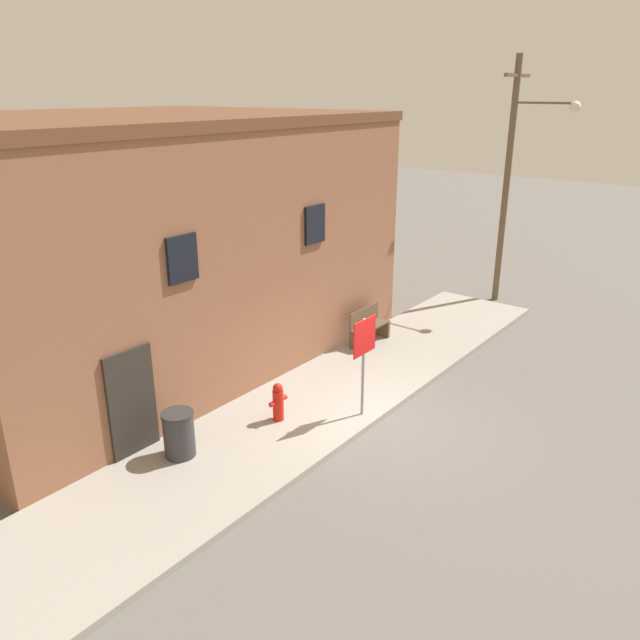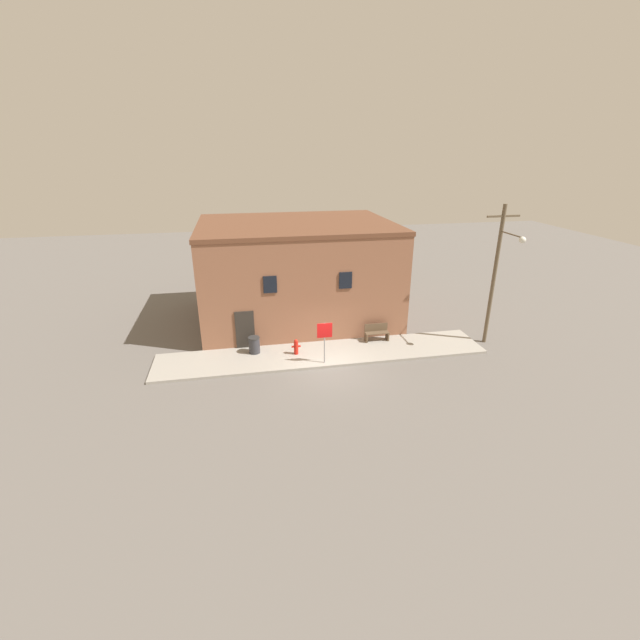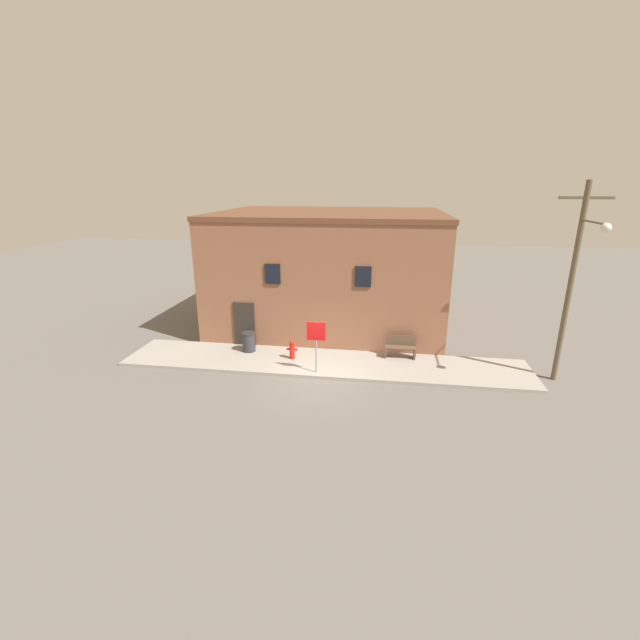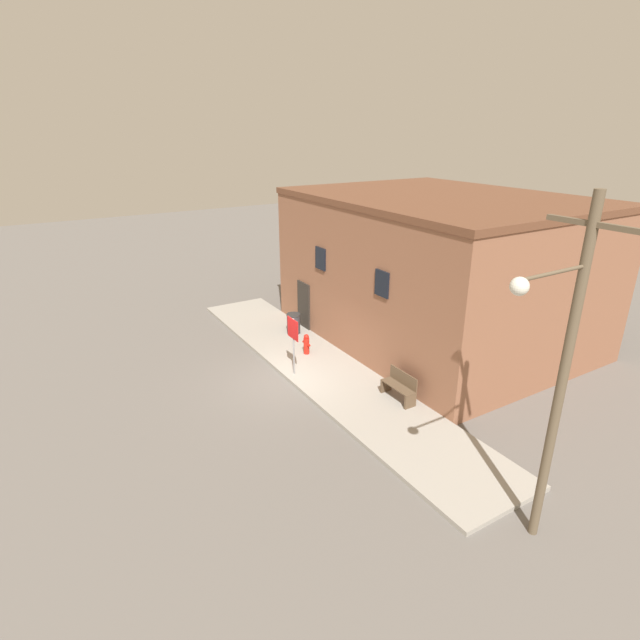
% 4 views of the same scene
% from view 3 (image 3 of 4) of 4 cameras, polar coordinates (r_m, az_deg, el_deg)
% --- Properties ---
extents(ground_plane, '(80.00, 80.00, 0.00)m').
position_cam_3_polar(ground_plane, '(17.14, -0.25, -7.91)').
color(ground_plane, '#66605B').
extents(sidewalk, '(17.19, 2.95, 0.14)m').
position_cam_3_polar(sidewalk, '(18.44, 0.45, -5.74)').
color(sidewalk, '#9E998E').
rests_on(sidewalk, ground).
extents(brick_building, '(11.56, 8.96, 6.02)m').
position_cam_3_polar(brick_building, '(23.23, 1.33, 6.85)').
color(brick_building, '#8E5B42').
rests_on(brick_building, ground).
extents(fire_hydrant, '(0.48, 0.23, 0.82)m').
position_cam_3_polar(fire_hydrant, '(18.60, -3.74, -3.97)').
color(fire_hydrant, red).
rests_on(fire_hydrant, sidewalk).
extents(stop_sign, '(0.75, 0.06, 2.14)m').
position_cam_3_polar(stop_sign, '(16.84, -0.52, -2.31)').
color(stop_sign, gray).
rests_on(stop_sign, sidewalk).
extents(bench, '(1.32, 0.44, 0.95)m').
position_cam_3_polar(bench, '(19.03, 10.65, -3.60)').
color(bench, brown).
rests_on(bench, sidewalk).
extents(trash_bin, '(0.60, 0.60, 0.89)m').
position_cam_3_polar(trash_bin, '(19.63, -9.47, -2.88)').
color(trash_bin, '#333338').
rests_on(trash_bin, sidewalk).
extents(utility_pole, '(1.80, 2.03, 7.55)m').
position_cam_3_polar(utility_pole, '(18.15, 30.79, 5.02)').
color(utility_pole, brown).
rests_on(utility_pole, ground).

